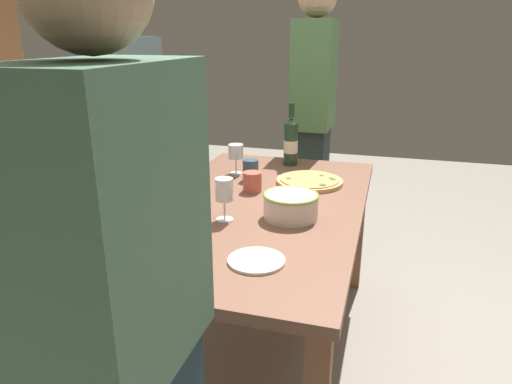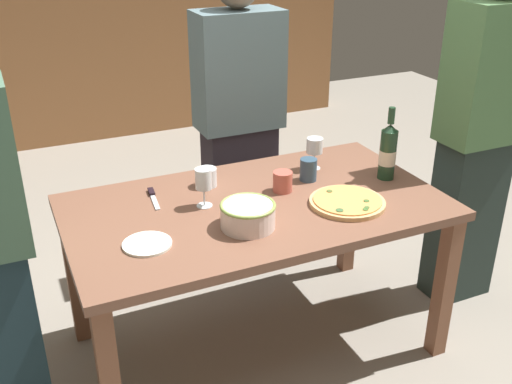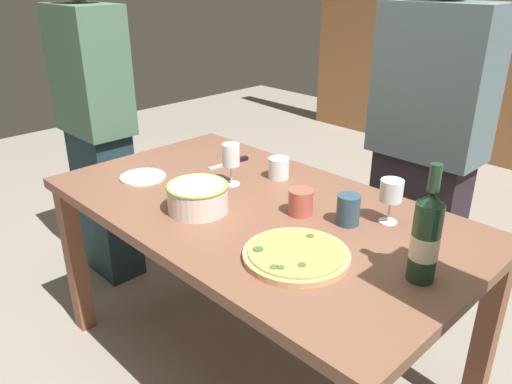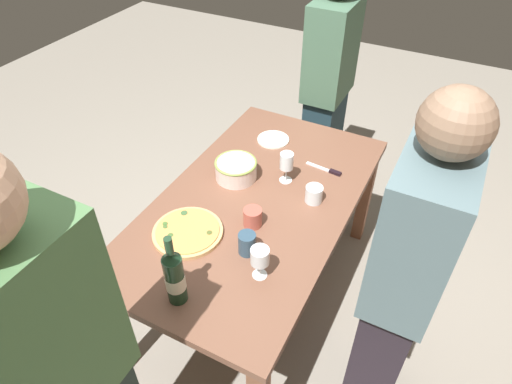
# 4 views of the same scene
# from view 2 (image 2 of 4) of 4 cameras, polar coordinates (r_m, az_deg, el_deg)

# --- Properties ---
(ground_plane) EXTENTS (8.00, 8.00, 0.00)m
(ground_plane) POSITION_cam_2_polar(r_m,az_deg,el_deg) (2.96, -0.00, -14.20)
(ground_plane) COLOR gray
(dining_table) EXTENTS (1.60, 0.90, 0.75)m
(dining_table) POSITION_cam_2_polar(r_m,az_deg,el_deg) (2.59, -0.00, -2.93)
(dining_table) COLOR brown
(dining_table) RESTS_ON ground
(pizza) EXTENTS (0.32, 0.32, 0.03)m
(pizza) POSITION_cam_2_polar(r_m,az_deg,el_deg) (2.56, 8.71, -0.95)
(pizza) COLOR tan
(pizza) RESTS_ON dining_table
(serving_bowl) EXTENTS (0.22, 0.22, 0.10)m
(serving_bowl) POSITION_cam_2_polar(r_m,az_deg,el_deg) (2.33, -0.78, -2.15)
(serving_bowl) COLOR silver
(serving_bowl) RESTS_ON dining_table
(wine_bottle) EXTENTS (0.08, 0.08, 0.34)m
(wine_bottle) POSITION_cam_2_polar(r_m,az_deg,el_deg) (2.80, 12.48, 3.81)
(wine_bottle) COLOR #1D3B24
(wine_bottle) RESTS_ON dining_table
(wine_glass_near_pizza) EXTENTS (0.07, 0.07, 0.17)m
(wine_glass_near_pizza) POSITION_cam_2_polar(r_m,az_deg,el_deg) (2.48, -5.04, 1.05)
(wine_glass_near_pizza) COLOR white
(wine_glass_near_pizza) RESTS_ON dining_table
(wine_glass_by_bottle) EXTENTS (0.08, 0.08, 0.16)m
(wine_glass_by_bottle) POSITION_cam_2_polar(r_m,az_deg,el_deg) (2.86, 5.62, 4.28)
(wine_glass_by_bottle) COLOR white
(wine_glass_by_bottle) RESTS_ON dining_table
(cup_amber) EXTENTS (0.09, 0.09, 0.09)m
(cup_amber) POSITION_cam_2_polar(r_m,az_deg,el_deg) (2.64, 2.56, 1.00)
(cup_amber) COLOR #BB5748
(cup_amber) RESTS_ON dining_table
(cup_ceramic) EXTENTS (0.08, 0.08, 0.10)m
(cup_ceramic) POSITION_cam_2_polar(r_m,az_deg,el_deg) (2.75, 5.02, 2.14)
(cup_ceramic) COLOR #304B60
(cup_ceramic) RESTS_ON dining_table
(cup_spare) EXTENTS (0.09, 0.09, 0.09)m
(cup_spare) POSITION_cam_2_polar(r_m,az_deg,el_deg) (2.70, -4.68, 1.43)
(cup_spare) COLOR white
(cup_spare) RESTS_ON dining_table
(side_plate) EXTENTS (0.19, 0.19, 0.01)m
(side_plate) POSITION_cam_2_polar(r_m,az_deg,el_deg) (2.27, -10.35, -4.91)
(side_plate) COLOR white
(side_plate) RESTS_ON dining_table
(pizza_knife) EXTENTS (0.04, 0.21, 0.02)m
(pizza_knife) POSITION_cam_2_polar(r_m,az_deg,el_deg) (2.63, -9.82, -0.39)
(pizza_knife) COLOR silver
(pizza_knife) RESTS_ON dining_table
(person_host) EXTENTS (0.39, 0.24, 1.77)m
(person_host) POSITION_cam_2_polar(r_m,az_deg,el_deg) (3.08, 20.53, 5.36)
(person_host) COLOR #263430
(person_host) RESTS_ON ground
(person_guest_right) EXTENTS (0.45, 0.24, 1.66)m
(person_guest_right) POSITION_cam_2_polar(r_m,az_deg,el_deg) (3.25, -1.62, 6.58)
(person_guest_right) COLOR #282029
(person_guest_right) RESTS_ON ground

